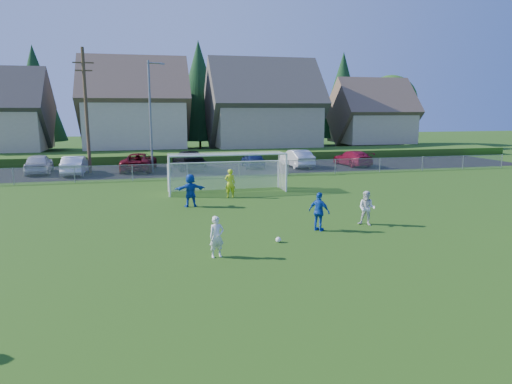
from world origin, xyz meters
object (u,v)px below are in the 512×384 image
at_px(car_g, 353,158).
at_px(soccer_ball, 278,240).
at_px(player_white_a, 217,237).
at_px(car_d, 189,160).
at_px(car_f, 297,158).
at_px(player_blue_a, 319,212).
at_px(car_b, 75,165).
at_px(car_e, 253,160).
at_px(car_a, 39,164).
at_px(goalkeeper, 230,183).
at_px(player_blue_b, 190,190).
at_px(car_c, 139,162).
at_px(player_white_b, 367,208).
at_px(soccer_goal, 227,166).

bearing_deg(car_g, soccer_ball, 53.48).
relative_size(soccer_ball, player_white_a, 0.15).
distance_m(car_d, car_f, 9.71).
xyz_separation_m(player_blue_a, car_b, (-12.82, 20.67, -0.10)).
bearing_deg(car_e, car_d, 1.24).
xyz_separation_m(car_b, car_d, (9.18, 0.98, 0.07)).
relative_size(car_a, car_e, 1.14).
relative_size(player_white_a, goalkeeper, 0.87).
relative_size(player_blue_b, car_g, 0.37).
xyz_separation_m(car_c, car_e, (9.90, -0.23, -0.05)).
distance_m(goalkeeper, car_f, 15.36).
relative_size(car_c, car_g, 1.13).
distance_m(player_blue_a, car_d, 21.96).
distance_m(car_f, car_g, 5.33).
relative_size(player_white_a, player_blue_a, 0.89).
bearing_deg(player_white_b, car_b, 165.08).
relative_size(player_white_b, car_e, 0.38).
bearing_deg(player_white_b, car_e, 129.19).
distance_m(player_white_a, soccer_goal, 13.15).
relative_size(car_b, car_e, 1.09).
relative_size(car_c, car_d, 0.96).
distance_m(soccer_ball, car_f, 23.93).
distance_m(player_white_b, car_a, 28.28).
relative_size(player_white_b, goalkeeper, 0.92).
height_order(car_c, car_g, car_c).
distance_m(player_blue_b, soccer_goal, 4.93).
height_order(player_blue_b, car_g, player_blue_b).
distance_m(car_c, car_g, 19.26).
height_order(car_f, soccer_goal, soccer_goal).
xyz_separation_m(player_white_b, player_blue_b, (-7.40, 5.90, 0.10)).
xyz_separation_m(player_white_b, soccer_goal, (-4.71, 9.96, 0.84)).
bearing_deg(player_blue_a, soccer_ball, 79.82).
bearing_deg(player_white_b, car_d, 144.08).
bearing_deg(car_d, soccer_goal, 92.55).
bearing_deg(player_blue_b, player_blue_a, 123.53).
relative_size(car_e, car_f, 0.88).
xyz_separation_m(car_b, car_c, (4.97, 1.12, 0.01)).
height_order(car_f, car_g, car_f).
height_order(player_white_a, car_e, player_white_a).
bearing_deg(car_b, player_blue_a, 122.32).
bearing_deg(car_a, player_blue_a, 120.58).
height_order(car_g, soccer_goal, soccer_goal).
height_order(soccer_ball, car_a, car_a).
xyz_separation_m(player_blue_b, car_c, (-2.89, 15.51, -0.14)).
distance_m(player_white_a, player_blue_b, 8.81).
bearing_deg(car_f, player_blue_b, 50.11).
xyz_separation_m(car_e, car_g, (9.33, -0.76, -0.01)).
relative_size(player_blue_b, car_d, 0.32).
xyz_separation_m(player_blue_b, car_b, (-7.87, 14.39, -0.15)).
bearing_deg(car_e, goalkeeper, 73.48).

